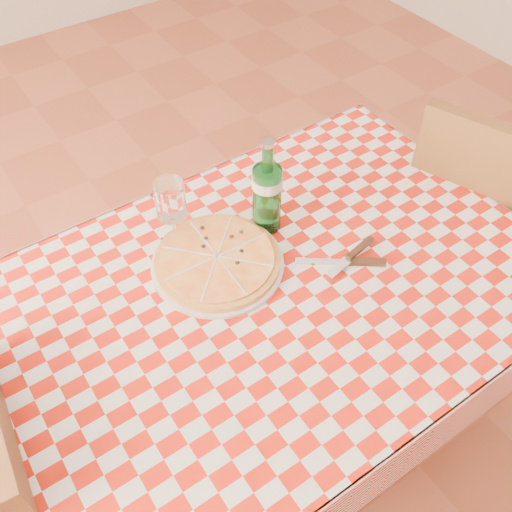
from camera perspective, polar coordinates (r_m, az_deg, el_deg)
The scene contains 7 objects.
dining_table at distance 1.41m, azimuth 2.05°, elevation -5.43°, with size 1.20×0.80×0.75m.
tablecloth at distance 1.34m, azimuth 2.16°, elevation -3.05°, with size 1.30×0.90×0.01m, color #A5170A.
chair_near at distance 1.89m, azimuth 21.42°, elevation 3.12°, with size 0.56×0.56×0.96m.
pizza_plate at distance 1.36m, azimuth -3.89°, elevation -0.38°, with size 0.32×0.32×0.04m, color #C68842, non-canonical shape.
water_bottle at distance 1.37m, azimuth 1.12°, elevation 7.00°, with size 0.08×0.08×0.27m, color #1A6B27, non-canonical shape.
wine_glass at distance 1.37m, azimuth -8.36°, elevation 4.22°, with size 0.07×0.07×0.19m, color white, non-canonical shape.
cutlery at distance 1.38m, azimuth 9.17°, elevation -0.35°, with size 0.23×0.19×0.03m, color silver, non-canonical shape.
Camera 1 is at (-0.51, -0.65, 1.80)m, focal length 40.00 mm.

